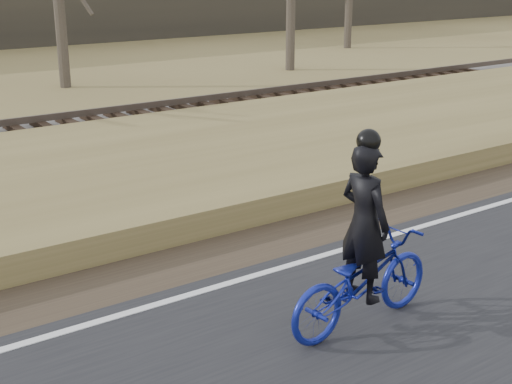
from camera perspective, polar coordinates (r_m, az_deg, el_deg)
ground at (r=8.34m, az=-12.64°, el=-11.21°), size 120.00×120.00×0.00m
edge_line at (r=8.47m, az=-13.21°, el=-10.26°), size 120.00×0.12×0.01m
shoulder at (r=9.34m, az=-15.54°, el=-7.99°), size 120.00×1.60×0.04m
cyclist at (r=8.04m, az=8.50°, el=-5.92°), size 2.13×0.86×2.28m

